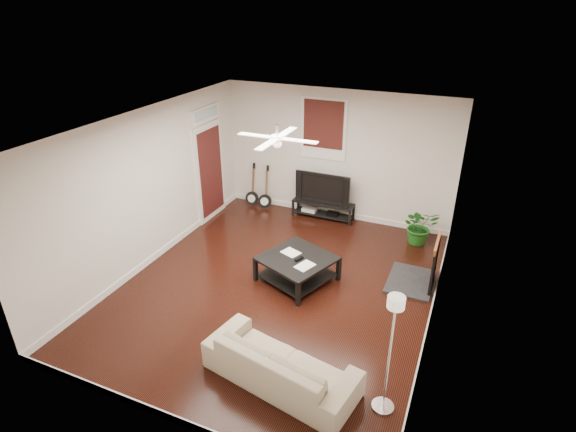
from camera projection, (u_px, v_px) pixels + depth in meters
room at (278, 212)px, 7.16m from camera, size 5.01×6.01×2.81m
brick_accent at (449, 214)px, 7.11m from camera, size 0.02×2.20×2.80m
fireplace at (423, 261)px, 7.62m from camera, size 0.80×1.10×0.92m
window_back at (323, 129)px, 9.48m from camera, size 1.00×0.06×1.30m
door_left at (210, 163)px, 9.67m from camera, size 0.08×1.00×2.50m
tv_stand at (323, 210)px, 10.05m from camera, size 1.35×0.36×0.38m
tv at (324, 187)px, 9.83m from camera, size 1.21×0.16×0.70m
coffee_table at (297, 269)px, 7.84m from camera, size 1.40×1.40×0.45m
sofa at (281, 363)px, 5.75m from camera, size 2.12×1.15×0.59m
floor_lamp at (389, 356)px, 5.14m from camera, size 0.32×0.32×1.64m
potted_plant at (420, 226)px, 8.95m from camera, size 0.86×0.82×0.75m
guitar_left at (252, 185)px, 10.51m from camera, size 0.34×0.26×1.01m
guitar_right at (265, 188)px, 10.36m from camera, size 0.36×0.29×1.01m
ceiling_fan at (277, 138)px, 6.63m from camera, size 1.24×1.24×0.32m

